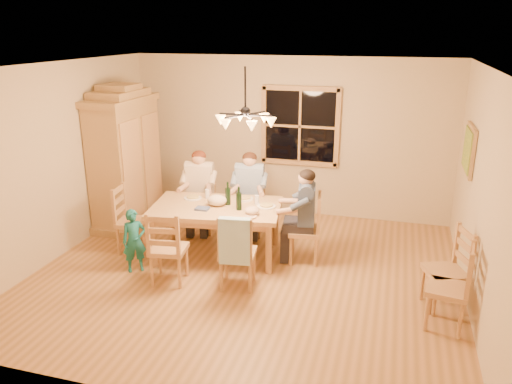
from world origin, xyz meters
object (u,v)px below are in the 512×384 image
(adult_slate_man, at_px, (305,204))
(adult_woman, at_px, (200,182))
(dining_table, at_px, (216,213))
(chair_spare_back, at_px, (443,284))
(chandelier, at_px, (245,119))
(armoire, at_px, (126,162))
(adult_plaid_man, at_px, (250,184))
(chair_far_right, at_px, (250,216))
(wine_bottle_a, at_px, (228,193))
(chair_end_left, at_px, (134,231))
(chair_spare_front, at_px, (446,301))
(chair_end_right, at_px, (304,241))
(chair_far_left, at_px, (201,214))
(chair_near_right, at_px, (238,264))
(chair_near_left, at_px, (169,260))
(wine_bottle_b, at_px, (239,198))
(child, at_px, (134,241))

(adult_slate_man, bearing_deg, adult_woman, 63.43)
(dining_table, xyz_separation_m, chair_spare_back, (3.02, -0.59, -0.36))
(chandelier, height_order, armoire, chandelier)
(adult_plaid_man, bearing_deg, chair_spare_back, 143.94)
(adult_slate_man, bearing_deg, dining_table, 90.00)
(chair_far_right, bearing_deg, wine_bottle_a, 75.77)
(chair_end_left, bearing_deg, wine_bottle_a, 93.21)
(chair_far_right, distance_m, chair_spare_front, 3.37)
(chair_end_right, bearing_deg, chair_far_left, 63.43)
(chair_end_left, xyz_separation_m, chair_spare_back, (4.24, -0.42, 0.00))
(armoire, distance_m, chair_far_left, 1.50)
(armoire, bearing_deg, adult_woman, -1.45)
(chandelier, relative_size, chair_near_right, 0.78)
(chair_far_left, distance_m, chair_near_left, 1.69)
(chair_far_right, relative_size, chair_spare_back, 1.00)
(adult_woman, distance_m, adult_slate_man, 1.88)
(chair_spare_back, bearing_deg, chair_near_left, 74.76)
(armoire, bearing_deg, adult_plaid_man, 2.20)
(chair_spare_back, bearing_deg, chair_far_left, 48.68)
(wine_bottle_b, relative_size, chair_spare_back, 0.33)
(adult_plaid_man, bearing_deg, chair_near_left, 64.80)
(dining_table, relative_size, chair_far_right, 1.94)
(chair_far_left, relative_size, wine_bottle_b, 3.00)
(chandelier, xyz_separation_m, chair_end_left, (-1.79, 0.24, -1.77))
(adult_woman, relative_size, wine_bottle_b, 2.65)
(chair_near_right, bearing_deg, adult_woman, 117.90)
(chandelier, height_order, child, chandelier)
(chair_far_left, bearing_deg, chair_near_left, 90.00)
(wine_bottle_a, bearing_deg, adult_woman, 136.24)
(armoire, bearing_deg, chair_spare_front, -20.37)
(chair_near_right, height_order, wine_bottle_b, wine_bottle_b)
(dining_table, relative_size, chair_near_left, 1.94)
(dining_table, xyz_separation_m, adult_plaid_man, (0.22, 0.88, 0.18))
(adult_plaid_man, bearing_deg, chair_near_right, 93.37)
(wine_bottle_b, bearing_deg, chair_spare_front, -19.49)
(adult_slate_man, distance_m, wine_bottle_b, 0.91)
(chair_near_right, bearing_deg, adult_slate_man, 46.74)
(chair_far_right, height_order, adult_slate_man, adult_slate_man)
(chair_end_right, distance_m, chair_spare_front, 2.14)
(adult_slate_man, distance_m, wine_bottle_a, 1.09)
(chair_far_left, xyz_separation_m, wine_bottle_a, (0.70, -0.67, 0.62))
(chair_far_left, relative_size, adult_plaid_man, 1.13)
(dining_table, relative_size, chair_end_left, 1.94)
(chair_far_left, bearing_deg, chair_end_right, 153.43)
(chandelier, xyz_separation_m, chair_spare_back, (2.45, -0.18, -1.77))
(chair_near_left, xyz_separation_m, chair_end_right, (1.55, 1.07, 0.00))
(chair_end_left, bearing_deg, dining_table, 90.00)
(wine_bottle_b, relative_size, child, 0.38)
(chair_near_left, bearing_deg, adult_plaid_man, 64.80)
(chandelier, bearing_deg, chair_near_left, -151.68)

